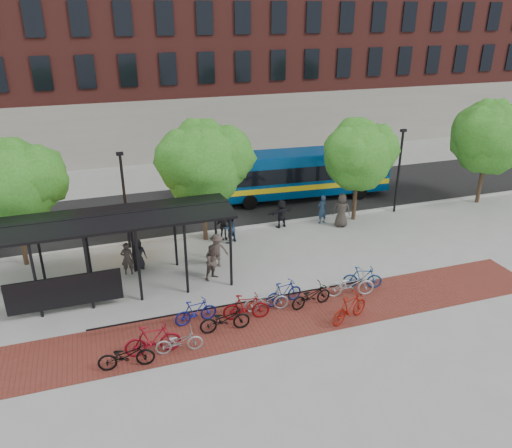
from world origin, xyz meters
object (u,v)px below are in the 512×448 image
object	(u,v)px
bike_11	(362,278)
pedestrian_0	(138,254)
bike_6	(266,300)
lamp_post_left	(125,198)
bike_5	(246,307)
tree_c	(360,153)
bike_9	(350,308)
bike_2	(179,341)
pedestrian_1	(127,259)
bus_shelter	(105,227)
bike_4	(225,319)
bike_1	(153,340)
pedestrian_6	(342,210)
bike_10	(350,284)
lamp_post_right	(399,169)
bike_0	(126,355)
pedestrian_8	(213,262)
pedestrian_3	(217,250)
tree_b	(204,160)
bike_8	(311,296)
pedestrian_5	(281,214)
tree_a	(12,181)
bike_3	(196,312)
pedestrian_2	(229,228)
bike_7	(284,293)
pedestrian_7	(322,209)
bus	(301,172)
tree_d	(490,134)

from	to	relation	value
bike_11	pedestrian_0	bearing A→B (deg)	81.65
bike_11	bike_6	bearing A→B (deg)	114.58
bike_6	lamp_post_left	bearing A→B (deg)	37.26
bike_5	tree_c	bearing A→B (deg)	-39.27
bike_9	bike_6	bearing A→B (deg)	38.23
bike_2	pedestrian_1	xyz separation A→B (m)	(-1.22, 6.55, 0.36)
bus_shelter	bike_4	size ratio (longest dim) A/B	5.36
bike_1	pedestrian_6	distance (m)	14.44
bike_2	bike_10	world-z (taller)	bike_10
lamp_post_right	bike_6	bearing A→B (deg)	-144.78
bike_10	bike_2	bearing A→B (deg)	112.08
lamp_post_left	bike_0	world-z (taller)	lamp_post_left
pedestrian_0	pedestrian_8	world-z (taller)	pedestrian_8
bike_1	pedestrian_3	bearing A→B (deg)	-32.26
tree_b	bike_10	world-z (taller)	tree_b
bike_8	bike_4	bearing A→B (deg)	88.68
pedestrian_5	bike_10	bearing A→B (deg)	80.23
pedestrian_0	pedestrian_8	distance (m)	3.78
bike_6	pedestrian_5	size ratio (longest dim) A/B	1.14
bike_4	pedestrian_1	world-z (taller)	pedestrian_1
tree_a	bike_3	xyz separation A→B (m)	(6.76, -7.61, -3.72)
bike_1	bike_8	distance (m)	6.80
bike_10	pedestrian_2	distance (m)	7.74
bike_9	bike_10	world-z (taller)	bike_9
bike_7	pedestrian_7	bearing A→B (deg)	-47.07
bus_shelter	pedestrian_1	size ratio (longest dim) A/B	6.53
tree_c	bike_9	xyz separation A→B (m)	(-5.39, -9.39, -3.47)
bike_0	bike_3	xyz separation A→B (m)	(2.85, 1.89, 0.01)
bike_8	bike_11	xyz separation A→B (m)	(2.78, 0.64, 0.03)
tree_c	bike_10	size ratio (longest dim) A/B	2.78
bike_0	pedestrian_8	xyz separation A→B (m)	(4.38, 5.15, 0.34)
tree_c	bus	size ratio (longest dim) A/B	0.51
bike_8	bike_5	bearing A→B (deg)	81.66
bike_3	pedestrian_5	world-z (taller)	pedestrian_5
bus	pedestrian_1	bearing A→B (deg)	-144.79
bike_4	pedestrian_8	size ratio (longest dim) A/B	1.17
bus	bike_7	xyz separation A→B (m)	(-5.76, -11.77, -1.26)
bus_shelter	tree_d	size ratio (longest dim) A/B	1.62
tree_b	tree_d	xyz separation A→B (m)	(18.00, 0.00, 0.01)
bike_0	bike_5	bearing A→B (deg)	-68.21
lamp_post_right	bike_7	world-z (taller)	lamp_post_right
bike_10	pedestrian_7	distance (m)	8.09
tree_c	pedestrian_1	world-z (taller)	tree_c
tree_a	pedestrian_6	bearing A→B (deg)	-2.60
bike_10	bike_0	bearing A→B (deg)	111.60
tree_d	bike_8	world-z (taller)	tree_d
bike_11	pedestrian_6	distance (m)	6.95
bike_10	bike_6	bearing A→B (deg)	100.24
pedestrian_8	bike_2	bearing A→B (deg)	-140.60
bike_10	pedestrian_2	size ratio (longest dim) A/B	1.24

